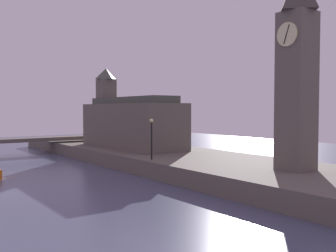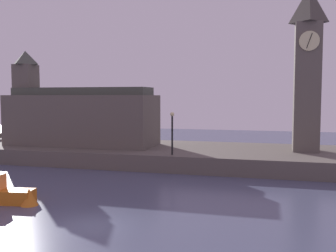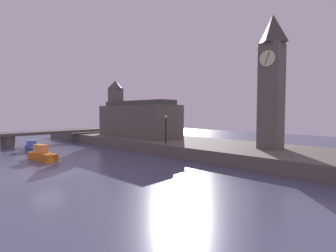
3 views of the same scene
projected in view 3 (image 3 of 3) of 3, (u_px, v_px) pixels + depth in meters
ground_plane at (48, 174)px, 23.92m from camera, size 120.00×120.00×0.00m
far_embankment at (189, 146)px, 38.15m from camera, size 70.00×12.00×1.50m
clock_tower at (272, 80)px, 29.80m from camera, size 2.54×2.58×15.19m
parliament_hall at (136, 118)px, 45.43m from camera, size 15.73×5.83×10.14m
bridge_span at (7, 137)px, 41.99m from camera, size 2.30×34.61×2.27m
streetlamp at (166, 126)px, 34.25m from camera, size 0.36×0.36×3.77m
boat_tour_blue at (34, 148)px, 38.06m from camera, size 5.11×2.29×1.65m
boat_patrol_orange at (44, 155)px, 30.79m from camera, size 5.35×1.96×1.91m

